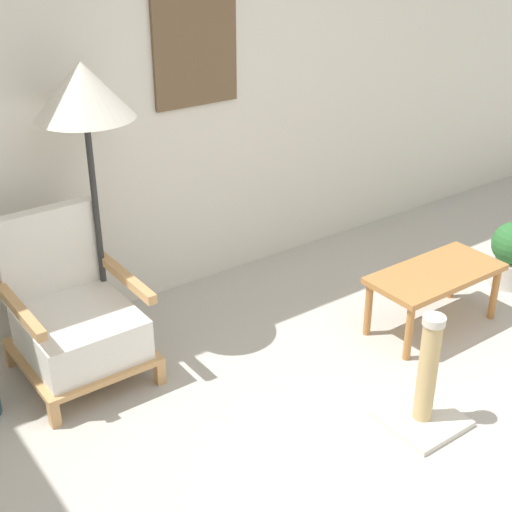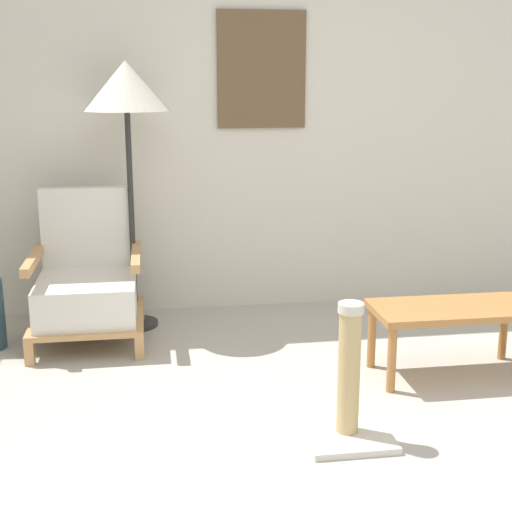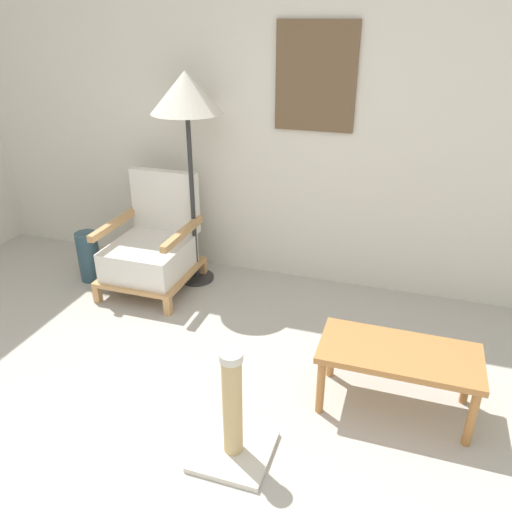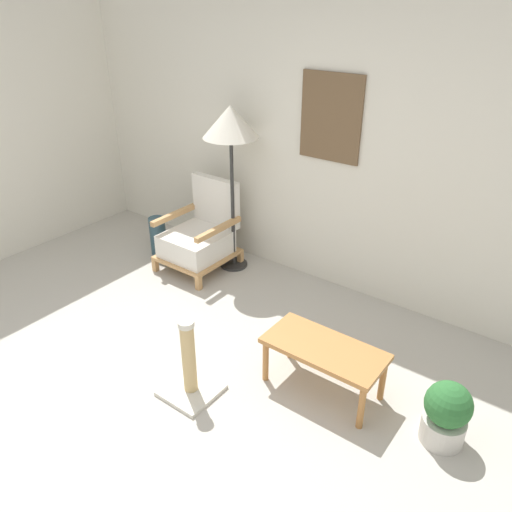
% 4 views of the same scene
% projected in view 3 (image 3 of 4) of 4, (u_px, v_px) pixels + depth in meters
% --- Properties ---
extents(wall_back, '(8.00, 0.09, 2.70)m').
position_uv_depth(wall_back, '(302.00, 106.00, 3.54)').
color(wall_back, silver).
rests_on(wall_back, ground_plane).
extents(armchair, '(0.63, 0.68, 0.86)m').
position_uv_depth(armchair, '(153.00, 247.00, 3.81)').
color(armchair, tan).
rests_on(armchair, ground_plane).
extents(floor_lamp, '(0.51, 0.51, 1.60)m').
position_uv_depth(floor_lamp, '(187.00, 99.00, 3.44)').
color(floor_lamp, '#2D2D2D').
rests_on(floor_lamp, ground_plane).
extents(coffee_table, '(0.82, 0.40, 0.37)m').
position_uv_depth(coffee_table, '(399.00, 359.00, 2.59)').
color(coffee_table, '#B2753D').
rests_on(coffee_table, ground_plane).
extents(vase, '(0.17, 0.17, 0.40)m').
position_uv_depth(vase, '(89.00, 256.00, 3.97)').
color(vase, '#2D4C5B').
rests_on(vase, ground_plane).
extents(scratching_post, '(0.36, 0.36, 0.60)m').
position_uv_depth(scratching_post, '(233.00, 424.00, 2.36)').
color(scratching_post, beige).
rests_on(scratching_post, ground_plane).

